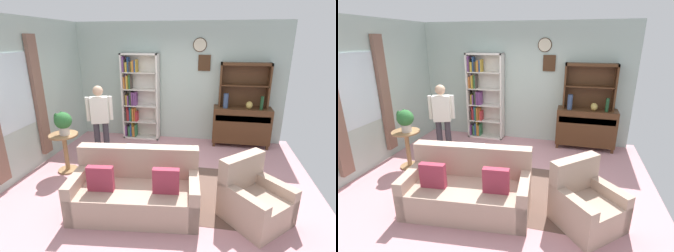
% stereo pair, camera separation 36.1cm
% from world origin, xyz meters
% --- Properties ---
extents(ground_plane, '(5.40, 4.60, 0.02)m').
position_xyz_m(ground_plane, '(0.00, 0.00, -0.01)').
color(ground_plane, '#C68C93').
extents(wall_back, '(5.00, 0.09, 2.80)m').
position_xyz_m(wall_back, '(0.00, 2.13, 1.41)').
color(wall_back, '#ADC1B7').
rests_on(wall_back, ground_plane).
extents(wall_left, '(0.16, 4.20, 2.80)m').
position_xyz_m(wall_left, '(-2.52, -0.04, 1.40)').
color(wall_left, '#ADC1B7').
rests_on(wall_left, ground_plane).
extents(area_rug, '(2.69, 1.69, 0.01)m').
position_xyz_m(area_rug, '(0.20, -0.30, 0.00)').
color(area_rug, brown).
rests_on(area_rug, ground_plane).
extents(bookshelf, '(0.90, 0.30, 2.10)m').
position_xyz_m(bookshelf, '(-0.98, 1.94, 1.02)').
color(bookshelf, silver).
rests_on(bookshelf, ground_plane).
extents(sideboard, '(1.30, 0.45, 0.92)m').
position_xyz_m(sideboard, '(1.54, 1.86, 0.51)').
color(sideboard, '#4C2D19').
rests_on(sideboard, ground_plane).
extents(sideboard_hutch, '(1.10, 0.26, 1.00)m').
position_xyz_m(sideboard_hutch, '(1.54, 1.97, 1.56)').
color(sideboard_hutch, '#4C2D19').
rests_on(sideboard_hutch, sideboard).
extents(vase_tall, '(0.11, 0.11, 0.33)m').
position_xyz_m(vase_tall, '(1.15, 1.78, 1.09)').
color(vase_tall, '#33476B').
rests_on(vase_tall, sideboard).
extents(vase_round, '(0.15, 0.15, 0.17)m').
position_xyz_m(vase_round, '(1.67, 1.79, 1.01)').
color(vase_round, tan).
rests_on(vase_round, sideboard).
extents(bottle_wine, '(0.07, 0.07, 0.30)m').
position_xyz_m(bottle_wine, '(1.93, 1.77, 1.07)').
color(bottle_wine, '#194223').
rests_on(bottle_wine, sideboard).
extents(couch_floral, '(1.88, 1.04, 0.90)m').
position_xyz_m(couch_floral, '(-0.17, -0.93, 0.31)').
color(couch_floral, tan).
rests_on(couch_floral, ground_plane).
extents(armchair_floral, '(1.08, 1.08, 0.88)m').
position_xyz_m(armchair_floral, '(1.49, -0.84, 0.29)').
color(armchair_floral, tan).
rests_on(armchair_floral, ground_plane).
extents(plant_stand, '(0.52, 0.52, 0.75)m').
position_xyz_m(plant_stand, '(-1.82, -0.02, 0.46)').
color(plant_stand, '#997047').
rests_on(plant_stand, ground_plane).
extents(potted_plant_large, '(0.31, 0.31, 0.42)m').
position_xyz_m(potted_plant_large, '(-1.79, -0.04, 1.00)').
color(potted_plant_large, beige).
rests_on(potted_plant_large, plant_stand).
extents(potted_plant_small, '(0.19, 0.19, 0.26)m').
position_xyz_m(potted_plant_small, '(-1.52, 0.22, 0.15)').
color(potted_plant_small, beige).
rests_on(potted_plant_small, ground_plane).
extents(person_reading, '(0.51, 0.31, 1.56)m').
position_xyz_m(person_reading, '(-1.35, 0.56, 0.91)').
color(person_reading, '#38333D').
rests_on(person_reading, ground_plane).
extents(coffee_table, '(0.80, 0.50, 0.42)m').
position_xyz_m(coffee_table, '(-0.23, -0.02, 0.35)').
color(coffee_table, '#4C2D19').
rests_on(coffee_table, ground_plane).
extents(book_stack, '(0.19, 0.16, 0.05)m').
position_xyz_m(book_stack, '(-0.32, -0.04, 0.45)').
color(book_stack, '#CC7233').
rests_on(book_stack, coffee_table).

